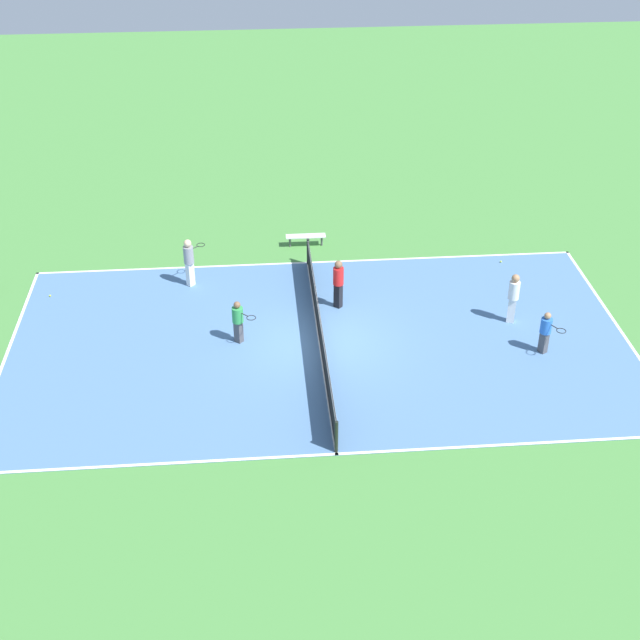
{
  "coord_description": "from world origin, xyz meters",
  "views": [
    {
      "loc": [
        -23.91,
        1.98,
        16.01
      ],
      "look_at": [
        0.0,
        0.0,
        0.9
      ],
      "focal_mm": 50.0,
      "sensor_mm": 36.0,
      "label": 1
    }
  ],
  "objects_px": {
    "bench": "(306,237)",
    "tennis_ball_right_alley": "(501,262)",
    "tennis_ball_midcourt": "(50,296)",
    "player_baseline_gray": "(189,259)",
    "player_near_white": "(513,295)",
    "player_far_green": "(238,319)",
    "tennis_net": "(320,329)",
    "player_coach_red": "(338,281)",
    "player_near_blue": "(546,330)"
  },
  "relations": [
    {
      "from": "player_baseline_gray",
      "to": "player_near_blue",
      "type": "bearing_deg",
      "value": -69.53
    },
    {
      "from": "tennis_net",
      "to": "player_coach_red",
      "type": "relative_size",
      "value": 6.07
    },
    {
      "from": "player_far_green",
      "to": "player_baseline_gray",
      "type": "xyz_separation_m",
      "value": [
        3.84,
        1.7,
        0.21
      ]
    },
    {
      "from": "player_baseline_gray",
      "to": "tennis_ball_right_alley",
      "type": "relative_size",
      "value": 26.61
    },
    {
      "from": "bench",
      "to": "player_baseline_gray",
      "type": "distance_m",
      "value": 5.15
    },
    {
      "from": "player_baseline_gray",
      "to": "player_near_white",
      "type": "bearing_deg",
      "value": -62.13
    },
    {
      "from": "tennis_ball_midcourt",
      "to": "tennis_ball_right_alley",
      "type": "relative_size",
      "value": 1.0
    },
    {
      "from": "player_far_green",
      "to": "player_baseline_gray",
      "type": "bearing_deg",
      "value": 157.79
    },
    {
      "from": "bench",
      "to": "tennis_ball_midcourt",
      "type": "height_order",
      "value": "bench"
    },
    {
      "from": "player_far_green",
      "to": "player_coach_red",
      "type": "distance_m",
      "value": 3.91
    },
    {
      "from": "player_near_blue",
      "to": "player_coach_red",
      "type": "height_order",
      "value": "player_coach_red"
    },
    {
      "from": "player_near_blue",
      "to": "tennis_ball_midcourt",
      "type": "relative_size",
      "value": 21.36
    },
    {
      "from": "player_far_green",
      "to": "tennis_ball_midcourt",
      "type": "relative_size",
      "value": 21.93
    },
    {
      "from": "player_near_blue",
      "to": "tennis_ball_midcourt",
      "type": "height_order",
      "value": "player_near_blue"
    },
    {
      "from": "tennis_net",
      "to": "player_coach_red",
      "type": "xyz_separation_m",
      "value": [
        2.21,
        -0.81,
        0.5
      ]
    },
    {
      "from": "player_near_blue",
      "to": "player_coach_red",
      "type": "xyz_separation_m",
      "value": [
        3.3,
        6.23,
        0.21
      ]
    },
    {
      "from": "bench",
      "to": "tennis_ball_right_alley",
      "type": "height_order",
      "value": "bench"
    },
    {
      "from": "player_near_blue",
      "to": "tennis_ball_right_alley",
      "type": "relative_size",
      "value": 21.36
    },
    {
      "from": "player_coach_red",
      "to": "tennis_ball_midcourt",
      "type": "height_order",
      "value": "player_coach_red"
    },
    {
      "from": "player_near_white",
      "to": "tennis_ball_right_alley",
      "type": "bearing_deg",
      "value": 99.11
    },
    {
      "from": "player_baseline_gray",
      "to": "player_near_white",
      "type": "distance_m",
      "value": 11.3
    },
    {
      "from": "bench",
      "to": "tennis_ball_midcourt",
      "type": "bearing_deg",
      "value": 18.8
    },
    {
      "from": "bench",
      "to": "tennis_ball_right_alley",
      "type": "xyz_separation_m",
      "value": [
        -1.98,
        -7.21,
        -0.33
      ]
    },
    {
      "from": "player_coach_red",
      "to": "tennis_ball_right_alley",
      "type": "bearing_deg",
      "value": 67.27
    },
    {
      "from": "player_far_green",
      "to": "tennis_ball_right_alley",
      "type": "height_order",
      "value": "player_far_green"
    },
    {
      "from": "bench",
      "to": "tennis_ball_midcourt",
      "type": "xyz_separation_m",
      "value": [
        -3.15,
        9.24,
        -0.33
      ]
    },
    {
      "from": "player_baseline_gray",
      "to": "player_far_green",
      "type": "bearing_deg",
      "value": -110.86
    },
    {
      "from": "player_coach_red",
      "to": "player_far_green",
      "type": "bearing_deg",
      "value": -106.24
    },
    {
      "from": "player_coach_red",
      "to": "bench",
      "type": "bearing_deg",
      "value": 144.3
    },
    {
      "from": "player_baseline_gray",
      "to": "tennis_ball_right_alley",
      "type": "xyz_separation_m",
      "value": [
        0.74,
        -11.53,
        -1.02
      ]
    },
    {
      "from": "player_baseline_gray",
      "to": "tennis_ball_right_alley",
      "type": "height_order",
      "value": "player_baseline_gray"
    },
    {
      "from": "tennis_net",
      "to": "tennis_ball_right_alley",
      "type": "bearing_deg",
      "value": -55.95
    },
    {
      "from": "tennis_net",
      "to": "player_baseline_gray",
      "type": "height_order",
      "value": "player_baseline_gray"
    },
    {
      "from": "tennis_net",
      "to": "tennis_ball_midcourt",
      "type": "xyz_separation_m",
      "value": [
        3.72,
        9.23,
        -0.49
      ]
    },
    {
      "from": "tennis_ball_midcourt",
      "to": "tennis_ball_right_alley",
      "type": "distance_m",
      "value": 16.5
    },
    {
      "from": "player_far_green",
      "to": "player_coach_red",
      "type": "relative_size",
      "value": 0.84
    },
    {
      "from": "player_far_green",
      "to": "tennis_net",
      "type": "bearing_deg",
      "value": 37.16
    },
    {
      "from": "player_near_white",
      "to": "tennis_ball_midcourt",
      "type": "xyz_separation_m",
      "value": [
        2.95,
        15.7,
        -1.0
      ]
    },
    {
      "from": "player_near_white",
      "to": "player_baseline_gray",
      "type": "bearing_deg",
      "value": -177.92
    },
    {
      "from": "tennis_net",
      "to": "player_coach_red",
      "type": "distance_m",
      "value": 2.41
    },
    {
      "from": "bench",
      "to": "player_near_blue",
      "type": "xyz_separation_m",
      "value": [
        -7.95,
        -7.02,
        0.46
      ]
    },
    {
      "from": "tennis_net",
      "to": "player_near_blue",
      "type": "distance_m",
      "value": 7.12
    },
    {
      "from": "bench",
      "to": "player_far_green",
      "type": "distance_m",
      "value": 7.08
    },
    {
      "from": "tennis_net",
      "to": "player_near_white",
      "type": "height_order",
      "value": "player_near_white"
    },
    {
      "from": "tennis_ball_midcourt",
      "to": "bench",
      "type": "bearing_deg",
      "value": -71.2
    },
    {
      "from": "tennis_ball_midcourt",
      "to": "player_coach_red",
      "type": "bearing_deg",
      "value": -98.55
    },
    {
      "from": "bench",
      "to": "player_far_green",
      "type": "relative_size",
      "value": 1.03
    },
    {
      "from": "tennis_net",
      "to": "player_coach_red",
      "type": "bearing_deg",
      "value": -20.1
    },
    {
      "from": "player_near_blue",
      "to": "player_near_white",
      "type": "height_order",
      "value": "player_near_white"
    },
    {
      "from": "bench",
      "to": "tennis_ball_right_alley",
      "type": "relative_size",
      "value": 22.61
    }
  ]
}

